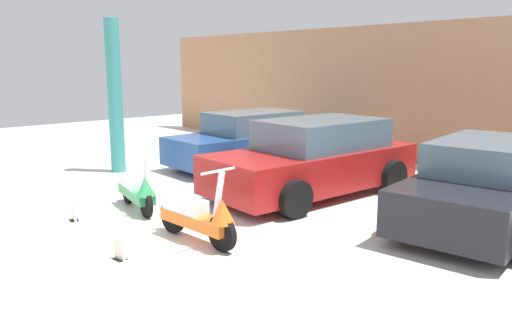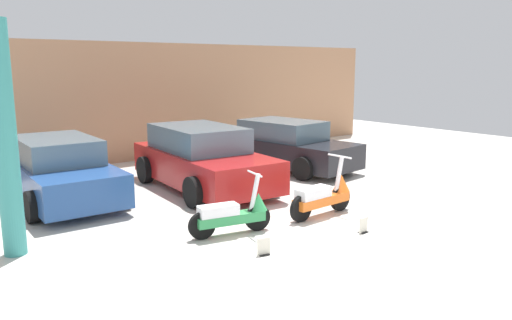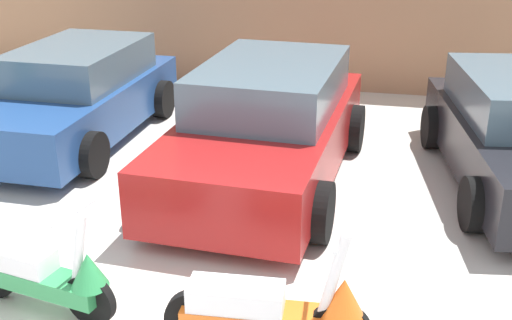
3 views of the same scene
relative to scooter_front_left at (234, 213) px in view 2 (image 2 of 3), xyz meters
name	(u,v)px [view 2 (image 2 of 3)]	position (x,y,z in m)	size (l,w,h in m)	color
ground_plane	(322,244)	(0.82, -1.22, -0.35)	(28.00, 28.00, 0.00)	silver
wall_back	(114,103)	(0.82, 7.02, 1.33)	(19.60, 0.12, 3.36)	tan
scooter_front_left	(234,213)	(0.00, 0.00, 0.00)	(1.41, 0.59, 1.00)	black
scooter_front_right	(324,195)	(1.92, -0.14, 0.03)	(1.54, 0.56, 1.08)	black
car_rear_left	(60,171)	(-1.62, 3.85, 0.26)	(1.90, 3.81, 1.28)	navy
car_rear_center	(202,159)	(1.23, 3.01, 0.31)	(2.17, 4.18, 1.39)	maroon
car_rear_right	(287,146)	(4.16, 3.50, 0.26)	(2.21, 3.95, 1.28)	black
placard_near_left_scooter	(264,247)	(-0.17, -1.01, -0.24)	(0.20, 0.15, 0.26)	black
placard_near_right_scooter	(363,226)	(1.75, -1.23, -0.24)	(0.20, 0.14, 0.26)	black
support_column_side	(5,141)	(-3.05, 1.22, 1.33)	(0.32, 0.32, 3.36)	teal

